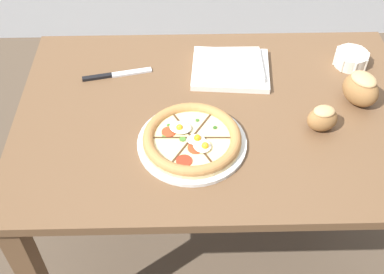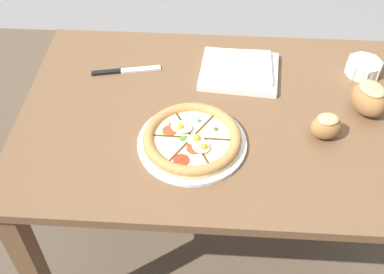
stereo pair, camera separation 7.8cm
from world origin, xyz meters
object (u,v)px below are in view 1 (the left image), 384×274
object	(u,v)px
pizza	(192,139)
napkin_folded	(230,68)
dining_table	(216,137)
knife_main	(116,74)
bread_piece_near	(361,89)
ramekin_bowl	(351,58)
bread_piece_mid	(322,118)

from	to	relation	value
pizza	napkin_folded	world-z (taller)	pizza
dining_table	napkin_folded	bearing A→B (deg)	74.45
dining_table	pizza	distance (m)	0.20
pizza	knife_main	world-z (taller)	pizza
dining_table	bread_piece_near	xyz separation A→B (m)	(0.42, 0.03, 0.17)
pizza	knife_main	distance (m)	0.39
bread_piece_near	knife_main	distance (m)	0.75
ramekin_bowl	knife_main	distance (m)	0.77
pizza	ramekin_bowl	xyz separation A→B (m)	(0.53, 0.35, 0.00)
napkin_folded	bread_piece_mid	distance (m)	0.36
pizza	ramekin_bowl	size ratio (longest dim) A/B	2.66
napkin_folded	bread_piece_near	bearing A→B (deg)	-22.85
ramekin_bowl	bread_piece_near	distance (m)	0.19
pizza	ramekin_bowl	world-z (taller)	pizza
ramekin_bowl	knife_main	size ratio (longest dim) A/B	0.52
bread_piece_near	napkin_folded	bearing A→B (deg)	157.15
napkin_folded	bread_piece_mid	size ratio (longest dim) A/B	2.77
pizza	bread_piece_near	distance (m)	0.53
bread_piece_near	bread_piece_mid	distance (m)	0.17
pizza	napkin_folded	distance (m)	0.35
dining_table	bread_piece_mid	world-z (taller)	bread_piece_mid
ramekin_bowl	napkin_folded	size ratio (longest dim) A/B	0.44
pizza	bread_piece_mid	world-z (taller)	bread_piece_mid
napkin_folded	ramekin_bowl	bearing A→B (deg)	4.19
dining_table	bread_piece_mid	xyz separation A→B (m)	(0.29, -0.08, 0.15)
dining_table	bread_piece_mid	size ratio (longest dim) A/B	12.65
dining_table	knife_main	distance (m)	0.38
napkin_folded	knife_main	bearing A→B (deg)	-178.27
ramekin_bowl	bread_piece_mid	bearing A→B (deg)	-118.49
knife_main	bread_piece_mid	bearing A→B (deg)	-34.91
napkin_folded	knife_main	xyz separation A→B (m)	(-0.37, -0.01, -0.01)
ramekin_bowl	pizza	bearing A→B (deg)	-146.51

